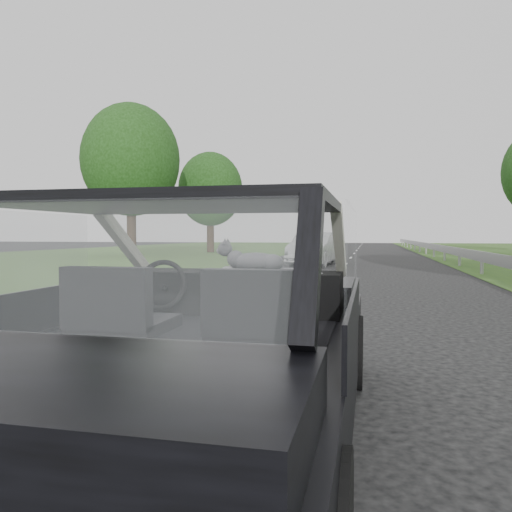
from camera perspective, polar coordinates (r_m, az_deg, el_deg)
The scene contains 10 objects.
ground at distance 3.24m, azimuth -6.17°, elevation -20.52°, with size 140.00×140.00×0.00m, color #434343.
subject_car at distance 3.03m, azimuth -6.24°, elevation -7.79°, with size 1.80×4.00×1.45m, color black.
dashboard at distance 3.60m, azimuth -2.98°, elevation -4.12°, with size 1.58×0.45×0.30m, color black.
driver_seat at distance 2.90m, azimuth -15.67°, elevation -5.22°, with size 0.50×0.72×0.42m, color black.
passenger_seat at distance 2.62m, azimuth -0.01°, elevation -5.96°, with size 0.50×0.72×0.42m, color black.
steering_wheel at distance 3.45m, azimuth -10.75°, elevation -3.28°, with size 0.36×0.36×0.04m, color black.
cat at distance 3.56m, azimuth -0.03°, elevation -0.53°, with size 0.52×0.16×0.23m, color gray.
other_car at distance 20.13m, azimuth 6.64°, elevation 0.81°, with size 1.60×4.06×1.34m, color #AEAFB2.
tree_5 at distance 29.68m, azimuth -14.09°, elevation 8.18°, with size 5.58×5.58×8.46m, color #17350D, non-canonical shape.
tree_6 at distance 34.62m, azimuth -5.24°, elevation 5.96°, with size 4.42×4.42×6.69m, color #17350D, non-canonical shape.
Camera 1 is at (0.98, -2.81, 1.27)m, focal length 35.00 mm.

